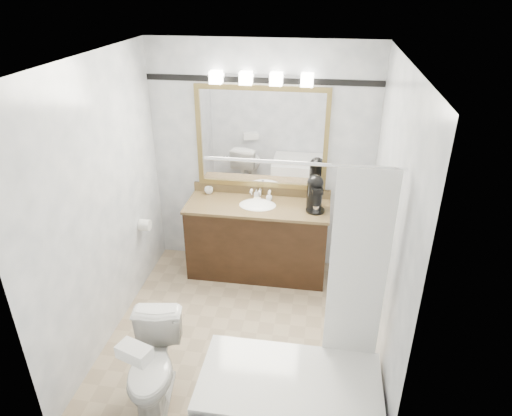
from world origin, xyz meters
name	(u,v)px	position (x,y,z in m)	size (l,w,h in m)	color
room	(239,216)	(0.00, 0.00, 1.25)	(2.42, 2.62, 2.52)	tan
vanity	(258,238)	(0.00, 1.02, 0.44)	(1.53, 0.58, 0.97)	black
mirror	(261,138)	(0.00, 1.28, 1.50)	(1.40, 0.04, 1.10)	olive
vanity_light_bar	(261,78)	(0.00, 1.23, 2.13)	(1.02, 0.14, 0.12)	silver
accent_stripe	(262,80)	(0.00, 1.29, 2.10)	(2.40, 0.01, 0.06)	black
bathtub	(292,394)	(0.55, -0.90, 0.28)	(1.30, 0.75, 1.96)	white
tp_roll	(145,225)	(-1.14, 0.66, 0.70)	(0.12, 0.12, 0.11)	white
toilet	(154,367)	(-0.52, -0.87, 0.35)	(0.39, 0.68, 0.69)	white
tissue_box	(134,352)	(-0.52, -1.12, 0.74)	(0.24, 0.13, 0.10)	white
coffee_maker	(315,192)	(0.60, 1.02, 1.04)	(0.20, 0.24, 0.38)	black
cup_left	(209,190)	(-0.58, 1.21, 0.89)	(0.09, 0.09, 0.07)	white
soap_bottle_a	(257,194)	(-0.04, 1.18, 0.90)	(0.04, 0.04, 0.10)	white
soap_bottle_b	(269,196)	(0.11, 1.15, 0.89)	(0.07, 0.07, 0.09)	white
soap_bar	(257,199)	(-0.02, 1.13, 0.86)	(0.07, 0.05, 0.02)	beige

